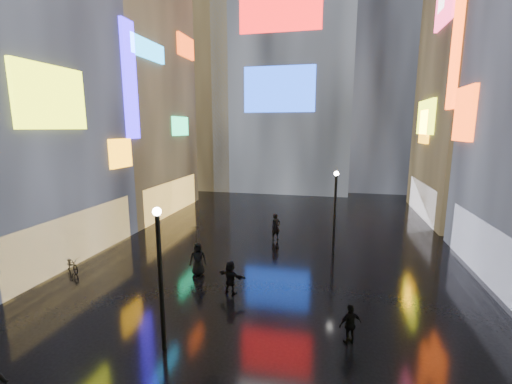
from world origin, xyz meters
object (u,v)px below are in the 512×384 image
(pedestrian_3, at_px, (350,324))
(bicycle, at_px, (72,264))
(lamp_near, at_px, (160,272))
(lamp_far, at_px, (335,208))

(pedestrian_3, height_order, bicycle, pedestrian_3)
(lamp_near, distance_m, pedestrian_3, 7.03)
(lamp_far, bearing_deg, bicycle, -156.72)
(lamp_far, bearing_deg, pedestrian_3, -86.09)
(lamp_far, height_order, bicycle, lamp_far)
(lamp_near, bearing_deg, bicycle, 148.21)
(lamp_near, xyz_separation_m, lamp_far, (5.80, 11.06, 0.00))
(pedestrian_3, distance_m, bicycle, 14.94)
(lamp_near, height_order, pedestrian_3, lamp_near)
(pedestrian_3, bearing_deg, lamp_near, -13.80)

